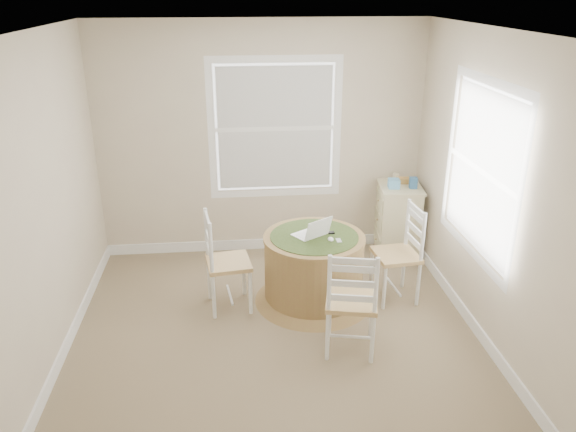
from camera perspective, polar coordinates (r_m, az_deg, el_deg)
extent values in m
cube|color=#8A7358|center=(5.15, -1.30, -12.01)|extent=(3.60, 3.60, 0.02)
cube|color=white|center=(4.26, -1.63, 18.49)|extent=(3.60, 3.60, 0.02)
cube|color=#C0AF97|center=(6.26, -2.73, 7.57)|extent=(3.60, 0.02, 2.60)
cube|color=#C0AF97|center=(2.92, 1.32, -10.77)|extent=(3.60, 0.02, 2.60)
cube|color=#C0AF97|center=(4.77, -23.67, 0.85)|extent=(0.02, 3.60, 2.60)
cube|color=#C0AF97|center=(5.00, 19.72, 2.39)|extent=(0.02, 3.60, 2.60)
cube|color=white|center=(6.67, -2.53, -2.82)|extent=(3.60, 0.02, 0.12)
cube|color=white|center=(5.31, -21.37, -11.68)|extent=(0.02, 3.60, 0.12)
cube|color=white|center=(5.52, 17.85, -9.80)|extent=(0.02, 3.60, 0.12)
cylinder|color=brown|center=(5.47, 2.62, -5.09)|extent=(0.95, 0.95, 0.62)
cone|color=brown|center=(5.64, 2.56, -8.18)|extent=(1.15, 1.15, 0.07)
cylinder|color=brown|center=(5.34, 2.68, -2.24)|extent=(0.97, 0.97, 0.03)
cylinder|color=#3D5524|center=(5.33, 2.68, -2.09)|extent=(0.84, 0.84, 0.01)
cone|color=#3D5524|center=(5.36, 2.67, -2.63)|extent=(0.93, 0.93, 0.10)
cube|color=white|center=(5.37, 2.18, -1.88)|extent=(0.37, 0.34, 0.02)
cube|color=silver|center=(5.36, 2.18, -1.78)|extent=(0.27, 0.23, 0.00)
cube|color=black|center=(5.24, 3.15, -1.28)|extent=(0.28, 0.22, 0.20)
ellipsoid|color=white|center=(5.26, 4.36, -2.37)|extent=(0.06, 0.09, 0.03)
cube|color=#B7BABF|center=(5.25, 5.18, -2.54)|extent=(0.05, 0.09, 0.02)
cube|color=black|center=(5.40, 4.41, -1.74)|extent=(0.06, 0.05, 0.02)
cube|color=beige|center=(6.56, 11.05, -0.40)|extent=(0.49, 0.63, 0.81)
cube|color=beige|center=(6.42, 11.32, 3.01)|extent=(0.52, 0.67, 0.02)
cube|color=beige|center=(6.62, 8.88, -2.33)|extent=(0.06, 0.50, 0.17)
cube|color=beige|center=(6.52, 9.01, -0.36)|extent=(0.06, 0.50, 0.17)
cube|color=beige|center=(6.43, 9.13, 1.59)|extent=(0.06, 0.50, 0.17)
cube|color=#62ADE1|center=(6.29, 10.66, 3.24)|extent=(0.13, 0.13, 0.10)
cube|color=#C79446|center=(6.49, 11.66, 3.58)|extent=(0.16, 0.12, 0.06)
cube|color=#336599|center=(6.33, 12.70, 3.29)|extent=(0.09, 0.09, 0.12)
cylinder|color=beige|center=(6.54, 10.85, 3.94)|extent=(0.07, 0.07, 0.09)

